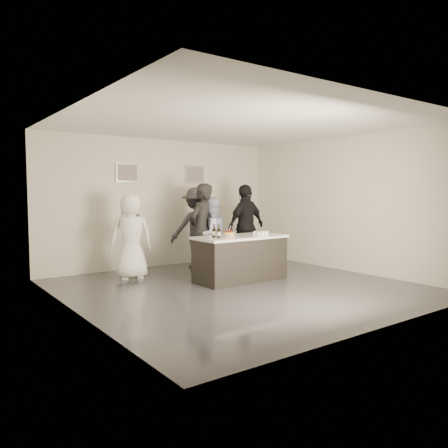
% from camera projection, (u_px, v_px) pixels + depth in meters
% --- Properties ---
extents(floor, '(6.00, 6.00, 0.00)m').
position_uv_depth(floor, '(240.00, 287.00, 8.12)').
color(floor, '#3D3D42').
rests_on(floor, ground).
extents(ceiling, '(6.00, 6.00, 0.00)m').
position_uv_depth(ceiling, '(240.00, 124.00, 7.89)').
color(ceiling, white).
extents(wall_back, '(6.00, 0.04, 3.00)m').
position_uv_depth(wall_back, '(162.00, 203.00, 10.42)').
color(wall_back, silver).
rests_on(wall_back, ground).
extents(wall_front, '(6.00, 0.04, 3.00)m').
position_uv_depth(wall_front, '(385.00, 213.00, 5.59)').
color(wall_front, silver).
rests_on(wall_front, ground).
extents(wall_left, '(0.04, 6.00, 3.00)m').
position_uv_depth(wall_left, '(75.00, 211.00, 6.24)').
color(wall_left, silver).
rests_on(wall_left, ground).
extents(wall_right, '(0.04, 6.00, 3.00)m').
position_uv_depth(wall_right, '(345.00, 204.00, 9.77)').
color(wall_right, silver).
rests_on(wall_right, ground).
extents(picture_left, '(0.54, 0.04, 0.44)m').
position_uv_depth(picture_left, '(127.00, 173.00, 9.81)').
color(picture_left, '#B2B2B7').
rests_on(picture_left, wall_back).
extents(picture_right, '(0.54, 0.04, 0.44)m').
position_uv_depth(picture_right, '(195.00, 174.00, 10.87)').
color(picture_right, '#B2B2B7').
rests_on(picture_right, wall_back).
extents(bar_counter, '(1.86, 0.86, 0.90)m').
position_uv_depth(bar_counter, '(240.00, 258.00, 8.69)').
color(bar_counter, white).
rests_on(bar_counter, ground).
extents(cake, '(0.23, 0.23, 0.08)m').
position_uv_depth(cake, '(229.00, 235.00, 8.49)').
color(cake, '#FC9E1A').
rests_on(cake, bar_counter).
extents(beer_bottle_a, '(0.07, 0.07, 0.26)m').
position_uv_depth(beer_bottle_a, '(214.00, 231.00, 8.29)').
color(beer_bottle_a, black).
rests_on(beer_bottle_a, bar_counter).
extents(beer_bottle_b, '(0.07, 0.07, 0.26)m').
position_uv_depth(beer_bottle_b, '(219.00, 231.00, 8.21)').
color(beer_bottle_b, black).
rests_on(beer_bottle_b, bar_counter).
extents(tumbler_cluster, '(0.30, 0.19, 0.08)m').
position_uv_depth(tumbler_cluster, '(261.00, 233.00, 8.80)').
color(tumbler_cluster, yellow).
rests_on(tumbler_cluster, bar_counter).
extents(candles, '(0.24, 0.08, 0.01)m').
position_uv_depth(candles, '(236.00, 238.00, 8.18)').
color(candles, pink).
rests_on(candles, bar_counter).
extents(person_main_black, '(0.84, 0.72, 1.95)m').
position_uv_depth(person_main_black, '(202.00, 229.00, 9.24)').
color(person_main_black, black).
rests_on(person_main_black, ground).
extents(person_main_blue, '(0.86, 0.71, 1.65)m').
position_uv_depth(person_main_blue, '(211.00, 236.00, 9.37)').
color(person_main_blue, '#A4B3D7').
rests_on(person_main_blue, ground).
extents(person_guest_left, '(0.96, 0.75, 1.74)m').
position_uv_depth(person_guest_left, '(131.00, 236.00, 8.83)').
color(person_guest_left, white).
rests_on(person_guest_left, ground).
extents(person_guest_right, '(1.20, 0.67, 1.94)m').
position_uv_depth(person_guest_right, '(246.00, 226.00, 10.14)').
color(person_guest_right, black).
rests_on(person_guest_right, ground).
extents(person_guest_back, '(1.36, 1.02, 1.87)m').
position_uv_depth(person_guest_back, '(197.00, 228.00, 10.15)').
color(person_guest_back, '#332F37').
rests_on(person_guest_back, ground).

